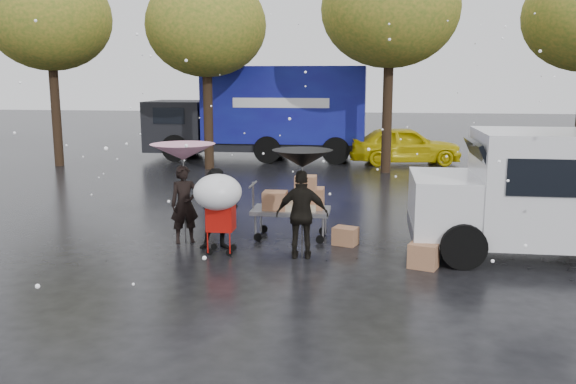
# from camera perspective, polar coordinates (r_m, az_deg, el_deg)

# --- Properties ---
(ground) EXTENTS (90.00, 90.00, 0.00)m
(ground) POSITION_cam_1_polar(r_m,az_deg,el_deg) (10.87, -3.24, -5.94)
(ground) COLOR black
(ground) RESTS_ON ground
(person_pink) EXTENTS (0.64, 0.56, 1.48)m
(person_pink) POSITION_cam_1_polar(r_m,az_deg,el_deg) (11.69, -9.65, -1.14)
(person_pink) COLOR black
(person_pink) RESTS_ON ground
(person_middle) EXTENTS (0.85, 0.73, 1.49)m
(person_middle) POSITION_cam_1_polar(r_m,az_deg,el_deg) (11.13, -6.53, -1.62)
(person_middle) COLOR black
(person_middle) RESTS_ON ground
(person_black) EXTENTS (0.93, 0.45, 1.55)m
(person_black) POSITION_cam_1_polar(r_m,az_deg,el_deg) (10.51, 1.34, -2.13)
(person_black) COLOR black
(person_black) RESTS_ON ground
(umbrella_pink) EXTENTS (1.21, 1.21, 1.89)m
(umbrella_pink) POSITION_cam_1_polar(r_m,az_deg,el_deg) (11.53, -9.81, 3.71)
(umbrella_pink) COLOR #4C4C4C
(umbrella_pink) RESTS_ON ground
(umbrella_black) EXTENTS (1.04, 1.04, 1.90)m
(umbrella_black) POSITION_cam_1_polar(r_m,az_deg,el_deg) (10.34, 1.36, 3.12)
(umbrella_black) COLOR #4C4C4C
(umbrella_black) RESTS_ON ground
(vendor_cart) EXTENTS (1.52, 0.80, 1.27)m
(vendor_cart) POSITION_cam_1_polar(r_m,az_deg,el_deg) (11.80, 0.67, -0.94)
(vendor_cart) COLOR slate
(vendor_cart) RESTS_ON ground
(shopping_cart) EXTENTS (0.84, 0.84, 1.46)m
(shopping_cart) POSITION_cam_1_polar(r_m,az_deg,el_deg) (10.66, -6.55, -0.43)
(shopping_cart) COLOR #BC100A
(shopping_cart) RESTS_ON ground
(white_van) EXTENTS (4.91, 2.18, 2.20)m
(white_van) POSITION_cam_1_polar(r_m,az_deg,el_deg) (11.58, 24.54, 0.04)
(white_van) COLOR white
(white_van) RESTS_ON ground
(blue_truck) EXTENTS (8.30, 2.60, 3.50)m
(blue_truck) POSITION_cam_1_polar(r_m,az_deg,el_deg) (23.44, -2.27, 7.39)
(blue_truck) COLOR navy
(blue_truck) RESTS_ON ground
(box_ground_near) EXTENTS (0.55, 0.49, 0.41)m
(box_ground_near) POSITION_cam_1_polar(r_m,az_deg,el_deg) (10.36, 12.57, -5.83)
(box_ground_near) COLOR #9A6143
(box_ground_near) RESTS_ON ground
(box_ground_far) EXTENTS (0.52, 0.46, 0.33)m
(box_ground_far) POSITION_cam_1_polar(r_m,az_deg,el_deg) (11.53, 5.39, -4.12)
(box_ground_far) COLOR #9A6143
(box_ground_far) RESTS_ON ground
(yellow_taxi) EXTENTS (4.22, 2.21, 1.37)m
(yellow_taxi) POSITION_cam_1_polar(r_m,az_deg,el_deg) (22.56, 10.84, 4.35)
(yellow_taxi) COLOR #D9C20B
(yellow_taxi) RESTS_ON ground
(tree_row) EXTENTS (21.60, 4.40, 7.12)m
(tree_row) POSITION_cam_1_polar(r_m,az_deg,el_deg) (20.46, 0.86, 16.07)
(tree_row) COLOR black
(tree_row) RESTS_ON ground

